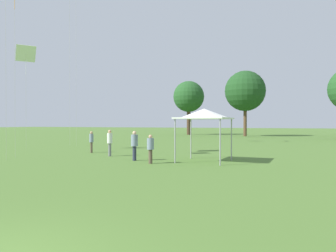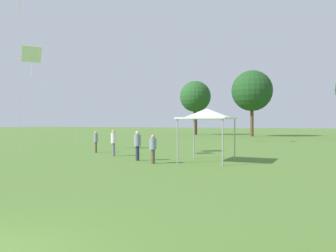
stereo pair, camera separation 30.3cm
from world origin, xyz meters
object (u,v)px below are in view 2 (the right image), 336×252
Objects in this scene: person_standing_3 at (137,143)px; person_standing_2 at (114,140)px; kite_2 at (32,55)px; person_standing_0 at (96,140)px; canopy_tent at (207,114)px; distant_tree_2 at (252,91)px; distant_tree_1 at (195,97)px; person_standing_1 at (153,147)px.

person_standing_2 is at bearing -87.76° from person_standing_3.
person_standing_0 is at bearing -179.23° from kite_2.
person_standing_0 is at bearing -40.77° from person_standing_2.
distant_tree_2 is (-4.05, 38.14, 4.92)m from canopy_tent.
kite_2 is (-11.09, 2.54, 6.58)m from person_standing_3.
person_standing_2 is at bearing 167.12° from kite_2.
distant_tree_2 reaches higher than person_standing_2.
distant_tree_1 is (-15.22, 41.20, 4.53)m from canopy_tent.
person_standing_3 is 39.77m from distant_tree_2.
person_standing_1 is 1.75m from person_standing_3.
person_standing_2 is at bearing 175.12° from canopy_tent.
distant_tree_1 is (-8.52, 40.63, 6.19)m from person_standing_2.
person_standing_0 is 0.16× the size of distant_tree_1.
distant_tree_1 reaches higher than person_standing_0.
distant_tree_1 is at bearing 151.60° from person_standing_1.
person_standing_2 is 41.97m from distant_tree_1.
distant_tree_1 is at bearing -96.46° from kite_2.
kite_2 is at bearing -69.91° from person_standing_3.
person_standing_3 is 4.41m from canopy_tent.
person_standing_0 is 0.19× the size of kite_2.
person_standing_2 is 6.92m from canopy_tent.
person_standing_1 is at bearing -73.53° from distant_tree_1.
canopy_tent is at bearing -69.73° from distant_tree_1.
distant_tree_2 is at bearing 50.60° from person_standing_0.
canopy_tent is 38.67m from distant_tree_2.
person_standing_2 is 10.64m from kite_2.
distant_tree_1 reaches higher than canopy_tent.
canopy_tent is at bearing 84.17° from person_standing_1.
kite_2 is (-15.02, 1.47, 4.89)m from canopy_tent.
kite_2 reaches higher than person_standing_3.
person_standing_2 is 1.01× the size of person_standing_3.
distant_tree_1 is 11.59m from distant_tree_2.
person_standing_1 is at bearing -87.72° from distant_tree_2.
distant_tree_2 reaches higher than kite_2.
person_standing_0 is 9.77m from canopy_tent.
person_standing_3 is 44.19m from distant_tree_1.
person_standing_3 is 13.14m from kite_2.
kite_2 is at bearing -150.23° from person_standing_1.
person_standing_0 is 0.92× the size of person_standing_3.
person_standing_2 is 0.16× the size of distant_tree_2.
distant_tree_1 is (-12.77, 43.18, 6.32)m from person_standing_1.
person_standing_0 is 0.14× the size of distant_tree_2.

